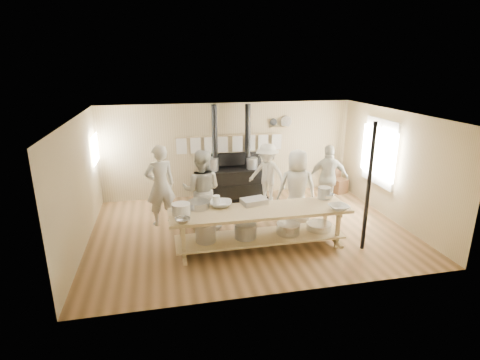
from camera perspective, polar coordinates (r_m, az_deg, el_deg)
The scene contains 24 objects.
ground at distance 8.60m, azimuth 1.45°, elevation -7.56°, with size 7.00×7.00×0.00m, color brown.
room_shell at distance 8.04m, azimuth 1.54°, elevation 2.97°, with size 7.00×7.00×7.00m.
window_right at distance 9.97m, azimuth 20.52°, elevation 3.99°, with size 0.09×1.50×1.65m.
left_opening at distance 9.92m, azimuth -21.19°, elevation 4.44°, with size 0.00×0.90×0.90m.
stove at distance 10.34m, azimuth -1.28°, elevation -0.06°, with size 1.90×0.75×2.60m.
towel_rail at distance 10.35m, azimuth -1.57°, elevation 5.86°, with size 3.00×0.04×0.47m.
back_wall_shelf at distance 10.66m, azimuth 6.23°, elevation 8.57°, with size 0.63×0.14×0.32m.
prep_table at distance 7.59m, azimuth 3.01°, elevation -6.82°, with size 3.60×0.90×0.85m.
support_post at distance 7.69m, azimuth 18.98°, elevation -1.20°, with size 0.08×0.08×2.60m, color black.
cook_far_left at distance 8.74m, azimuth -12.04°, elevation -0.81°, with size 0.69×0.46×1.90m, color beige.
cook_left at distance 8.38m, azimuth -5.85°, elevation -1.56°, with size 0.89×0.70×1.84m, color beige.
cook_center at distance 8.62m, azimuth 8.64°, elevation -1.25°, with size 0.88×0.57×1.80m, color beige.
cook_right at distance 9.70m, azimuth 13.29°, elevation 0.29°, with size 0.99×0.41×1.70m, color beige.
cook_by_window at distance 9.83m, azimuth 4.15°, elevation 0.82°, with size 1.07×0.61×1.65m, color beige.
chair at distance 11.28m, azimuth 14.82°, elevation -0.65°, with size 0.47×0.47×0.81m.
bowl_white_a at distance 7.59m, azimuth -2.93°, elevation -3.64°, with size 0.44×0.44×0.11m, color white.
bowl_steel_a at distance 6.91m, azimuth -8.74°, elevation -6.12°, with size 0.28×0.28×0.09m, color silver.
bowl_white_b at distance 7.68m, azimuth 14.82°, elevation -4.05°, with size 0.39×0.39×0.10m, color white.
bowl_steel_b at distance 8.24m, azimuth 12.99°, elevation -2.39°, with size 0.32×0.32×0.10m, color silver.
roasting_pan at distance 7.72m, azimuth 2.15°, elevation -3.25°, with size 0.51×0.34×0.11m, color #B2B2B7.
mixing_bowl_large at distance 7.54m, azimuth -6.38°, elevation -3.77°, with size 0.45×0.45×0.14m, color silver.
bucket_galv at distance 8.20m, azimuth 12.70°, elevation -1.92°, with size 0.27×0.27×0.25m, color gray.
deep_bowl_enamel at distance 7.26m, azimuth -8.96°, elevation -4.41°, with size 0.35×0.35×0.22m, color white.
pitcher at distance 7.56m, azimuth -3.63°, elevation -3.25°, with size 0.15×0.15×0.24m, color white.
Camera 1 is at (-1.83, -7.57, 3.64)m, focal length 28.00 mm.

